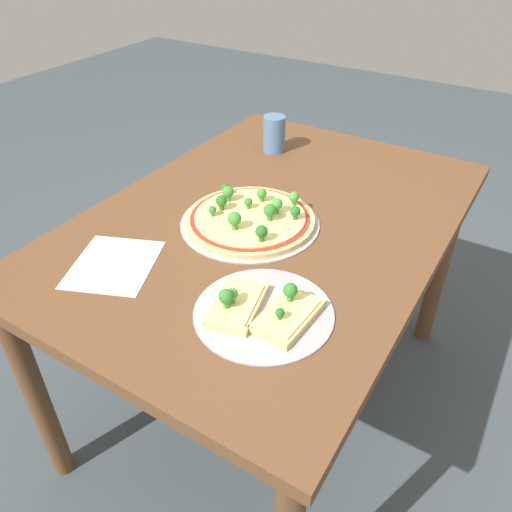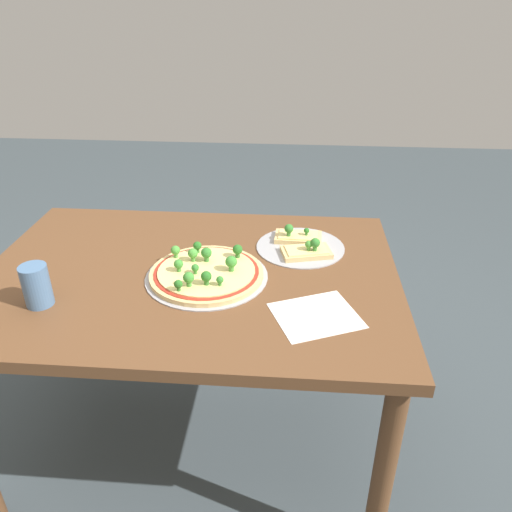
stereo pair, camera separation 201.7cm
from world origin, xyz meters
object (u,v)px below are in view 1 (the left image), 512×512
(pizza_tray_whole, at_px, (250,218))
(dining_table, at_px, (269,244))
(pizza_tray_slice, at_px, (262,310))
(drinking_cup, at_px, (274,134))

(pizza_tray_whole, bearing_deg, dining_table, -24.21)
(dining_table, relative_size, pizza_tray_slice, 4.33)
(pizza_tray_slice, height_order, drinking_cup, drinking_cup)
(pizza_tray_slice, bearing_deg, pizza_tray_whole, 36.28)
(pizza_tray_whole, distance_m, pizza_tray_slice, 0.36)
(pizza_tray_whole, xyz_separation_m, drinking_cup, (0.44, 0.18, 0.04))
(dining_table, height_order, drinking_cup, drinking_cup)
(pizza_tray_slice, xyz_separation_m, drinking_cup, (0.72, 0.39, 0.05))
(dining_table, distance_m, pizza_tray_slice, 0.41)
(pizza_tray_whole, distance_m, drinking_cup, 0.47)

